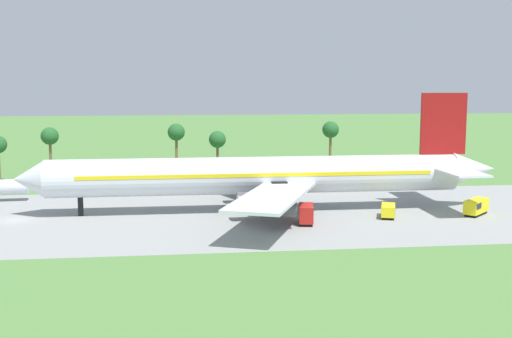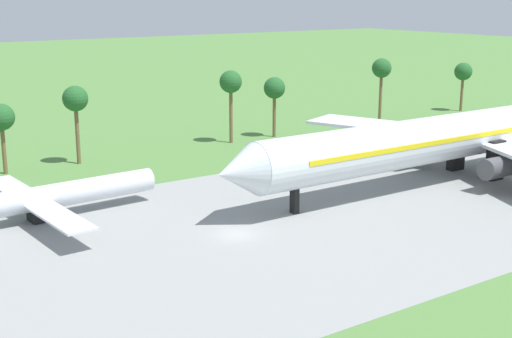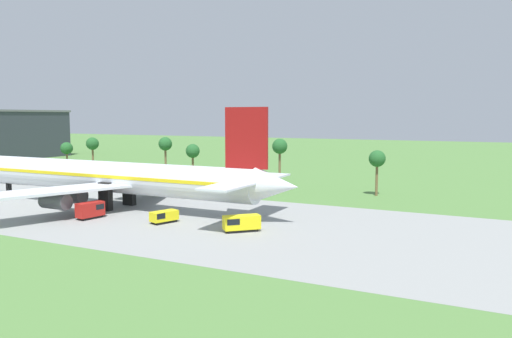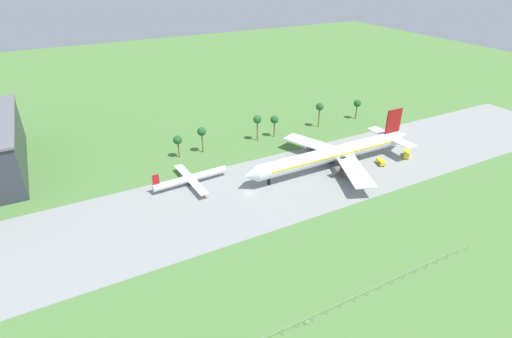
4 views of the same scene
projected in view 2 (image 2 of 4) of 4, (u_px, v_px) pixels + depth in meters
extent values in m
plane|color=#517F3D|center=(236.00, 234.00, 71.98)|extent=(600.00, 600.00, 0.00)
cube|color=gray|center=(236.00, 234.00, 71.97)|extent=(320.00, 44.00, 0.02)
cylinder|color=silver|center=(461.00, 135.00, 92.36)|extent=(64.49, 5.83, 5.83)
cone|color=silver|center=(237.00, 172.00, 73.39)|extent=(4.67, 5.72, 5.72)
cube|color=yellow|center=(461.00, 132.00, 92.25)|extent=(54.81, 5.95, 0.58)
cube|color=silver|center=(395.00, 127.00, 103.23)|extent=(16.53, 26.34, 0.44)
cylinder|color=#4C4C51|center=(499.00, 167.00, 86.85)|extent=(5.25, 2.63, 2.63)
cylinder|color=#4C4C51|center=(414.00, 147.00, 98.05)|extent=(5.25, 2.63, 2.63)
cylinder|color=#4C4C51|center=(396.00, 138.00, 104.01)|extent=(5.25, 2.63, 2.63)
cube|color=black|center=(295.00, 191.00, 78.27)|extent=(0.70, 0.90, 5.19)
cube|color=black|center=(495.00, 160.00, 92.33)|extent=(2.40, 1.20, 5.19)
cube|color=black|center=(456.00, 151.00, 97.46)|extent=(2.40, 1.20, 5.19)
cylinder|color=silver|center=(34.00, 199.00, 75.40)|extent=(27.70, 4.05, 2.61)
cube|color=silver|center=(35.00, 202.00, 75.47)|extent=(4.43, 24.98, 0.24)
cube|color=black|center=(35.00, 210.00, 75.70)|extent=(1.32, 2.41, 2.48)
cylinder|color=brown|center=(274.00, 114.00, 119.54)|extent=(0.56, 0.56, 7.67)
sphere|color=#235B28|center=(274.00, 88.00, 118.46)|extent=(3.60, 3.60, 3.60)
cylinder|color=brown|center=(462.00, 93.00, 145.53)|extent=(0.56, 0.56, 7.48)
sphere|color=#235B28|center=(463.00, 72.00, 144.48)|extent=(3.60, 3.60, 3.60)
cylinder|color=brown|center=(231.00, 114.00, 114.62)|extent=(0.56, 0.56, 9.31)
sphere|color=#235B28|center=(231.00, 82.00, 113.34)|extent=(3.60, 3.60, 3.60)
cylinder|color=brown|center=(77.00, 134.00, 100.57)|extent=(0.56, 0.56, 8.74)
sphere|color=#235B28|center=(75.00, 99.00, 99.36)|extent=(3.60, 3.60, 3.60)
cylinder|color=brown|center=(380.00, 97.00, 132.72)|extent=(0.56, 0.56, 9.53)
sphere|color=#235B28|center=(382.00, 68.00, 131.42)|extent=(3.60, 3.60, 3.60)
cylinder|color=brown|center=(4.00, 148.00, 95.11)|extent=(0.56, 0.56, 7.12)
sphere|color=#235B28|center=(1.00, 117.00, 94.11)|extent=(3.60, 3.60, 3.60)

